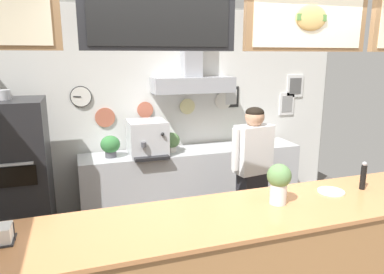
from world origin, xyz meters
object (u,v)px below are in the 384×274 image
Objects in this scene: potted_sage at (110,145)px; potted_basil at (171,141)px; basil_vase at (279,183)px; espresso_machine at (147,138)px; napkin_holder at (0,235)px; shop_worker at (252,172)px; condiment_plate at (331,191)px; pizza_oven at (13,178)px; potted_rosemary at (252,137)px; pepper_grinder at (363,176)px.

potted_sage is 0.77m from potted_basil.
potted_basil is at bearing 97.02° from basil_vase.
espresso_machine is 3.30× the size of napkin_holder.
potted_sage is 1.60× the size of napkin_holder.
shop_worker is 7.48× the size of condiment_plate.
pizza_oven is 2.58m from shop_worker.
napkin_holder is (-0.84, -2.09, 0.03)m from potted_sage.
napkin_holder reaches higher than condiment_plate.
condiment_plate is at bearing 88.35° from shop_worker.
espresso_machine is 2.51× the size of potted_rosemary.
shop_worker is 7.24× the size of potted_rosemary.
potted_basil reaches higher than condiment_plate.
napkin_holder is at bearing -127.53° from potted_basil.
pizza_oven is at bearing 96.64° from napkin_holder.
shop_worker is 1.22m from pepper_grinder.
napkin_holder is (-2.76, -2.08, 0.06)m from potted_rosemary.
pizza_oven is 3.17m from condiment_plate.
espresso_machine is at bearing -1.93° from potted_sage.
espresso_machine is 2.59× the size of condiment_plate.
potted_basil is 0.81× the size of basil_vase.
pizza_oven is at bearing -170.18° from espresso_machine.
espresso_machine is 2.45m from napkin_holder.
potted_sage reaches higher than potted_basil.
shop_worker is 5.96× the size of potted_sage.
shop_worker reaches higher than pepper_grinder.
condiment_plate is (0.14, -1.08, 0.17)m from shop_worker.
potted_basil is 2.65m from napkin_holder.
potted_sage is 2.26m from napkin_holder.
condiment_plate is 2.41m from napkin_holder.
pizza_oven is at bearing -174.90° from potted_rosemary.
napkin_holder is at bearing -83.36° from pizza_oven.
potted_sage is 1.26× the size of condiment_plate.
potted_rosemary is at bearing 88.41° from pepper_grinder.
potted_rosemary is 2.07m from condiment_plate.
potted_sage is at bearing 14.68° from pizza_oven.
basil_vase reaches higher than espresso_machine.
basil_vase reaches higher than potted_sage.
potted_rosemary is (0.49, 0.96, 0.16)m from shop_worker.
pepper_grinder is (1.40, -2.06, 0.04)m from espresso_machine.
basil_vase reaches higher than pepper_grinder.
pepper_grinder reaches higher than potted_sage.
condiment_plate is (1.57, -2.05, -0.01)m from potted_sage.
shop_worker is at bearing -44.40° from espresso_machine.
basil_vase is (2.09, -1.83, 0.36)m from pizza_oven.
napkin_holder is (-1.62, -2.10, 0.04)m from potted_basil.
pizza_oven reaches higher than pepper_grinder.
pizza_oven is at bearing -171.01° from potted_basil.
shop_worker is 2.54m from napkin_holder.
potted_rosemary is at bearing -1.22° from potted_basil.
potted_rosemary is at bearing 37.01° from napkin_holder.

